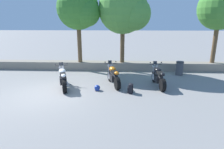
{
  "coord_description": "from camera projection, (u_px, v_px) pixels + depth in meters",
  "views": [
    {
      "loc": [
        3.44,
        -8.16,
        3.29
      ],
      "look_at": [
        2.97,
        1.2,
        0.65
      ],
      "focal_mm": 30.72,
      "sensor_mm": 36.0,
      "label": 1
    }
  ],
  "objects": [
    {
      "name": "ground_plane",
      "position": [
        47.0,
        94.0,
        8.91
      ],
      "size": [
        120.0,
        120.0,
        0.0
      ],
      "primitive_type": "plane",
      "color": "gray"
    },
    {
      "name": "stone_wall",
      "position": [
        72.0,
        65.0,
        13.45
      ],
      "size": [
        36.0,
        0.8,
        0.55
      ],
      "primitive_type": "cube",
      "color": "gray",
      "rests_on": "ground"
    },
    {
      "name": "motorcycle_white_near_left",
      "position": [
        63.0,
        79.0,
        9.61
      ],
      "size": [
        0.99,
        1.98,
        1.18
      ],
      "color": "black",
      "rests_on": "ground"
    },
    {
      "name": "motorcycle_orange_centre",
      "position": [
        113.0,
        76.0,
        10.06
      ],
      "size": [
        0.93,
        2.01,
        1.18
      ],
      "color": "black",
      "rests_on": "ground"
    },
    {
      "name": "motorcycle_black_far_right",
      "position": [
        158.0,
        77.0,
        9.87
      ],
      "size": [
        0.69,
        2.07,
        1.18
      ],
      "color": "black",
      "rests_on": "ground"
    },
    {
      "name": "rider_backpack",
      "position": [
        130.0,
        88.0,
        8.97
      ],
      "size": [
        0.28,
        0.31,
        0.47
      ],
      "color": "black",
      "rests_on": "ground"
    },
    {
      "name": "rider_helmet",
      "position": [
        97.0,
        88.0,
        9.31
      ],
      "size": [
        0.28,
        0.28,
        0.28
      ],
      "color": "navy",
      "rests_on": "ground"
    },
    {
      "name": "leafy_tree_far_left",
      "position": [
        80.0,
        10.0,
        12.18
      ],
      "size": [
        2.83,
        2.69,
        4.84
      ],
      "color": "brown",
      "rests_on": "stone_wall"
    },
    {
      "name": "leafy_tree_mid_left",
      "position": [
        125.0,
        10.0,
        12.09
      ],
      "size": [
        3.3,
        3.14,
        5.02
      ],
      "color": "brown",
      "rests_on": "stone_wall"
    },
    {
      "name": "leafy_tree_mid_right",
      "position": [
        222.0,
        9.0,
        11.96
      ],
      "size": [
        2.84,
        2.71,
        4.85
      ],
      "color": "brown",
      "rests_on": "stone_wall"
    },
    {
      "name": "trash_bin",
      "position": [
        180.0,
        68.0,
        11.93
      ],
      "size": [
        0.46,
        0.46,
        0.86
      ],
      "color": "#4C4C51",
      "rests_on": "ground"
    }
  ]
}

